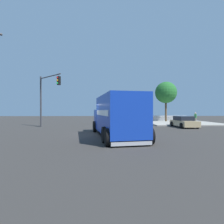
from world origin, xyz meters
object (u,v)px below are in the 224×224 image
object	(u,v)px
pedestrian_near_corner	(195,117)
shade_tree_near	(166,93)
delivery_truck	(116,116)
sedan_tan	(184,122)
traffic_light_primary	(46,93)

from	to	relation	value
pedestrian_near_corner	shade_tree_near	size ratio (longest dim) A/B	0.23
delivery_truck	sedan_tan	size ratio (longest dim) A/B	1.99
traffic_light_primary	sedan_tan	world-z (taller)	traffic_light_primary
delivery_truck	sedan_tan	distance (m)	11.41
traffic_light_primary	sedan_tan	distance (m)	16.79
delivery_truck	traffic_light_primary	bearing A→B (deg)	-47.42
delivery_truck	shade_tree_near	distance (m)	20.04
delivery_truck	shade_tree_near	size ratio (longest dim) A/B	1.27
pedestrian_near_corner	shade_tree_near	distance (m)	7.13
pedestrian_near_corner	sedan_tan	bearing A→B (deg)	49.94
traffic_light_primary	shade_tree_near	xyz separation A→B (m)	(-17.56, -8.60, 0.95)
traffic_light_primary	pedestrian_near_corner	xyz separation A→B (m)	(-20.02, -3.27, -3.10)
traffic_light_primary	sedan_tan	size ratio (longest dim) A/B	1.45
sedan_tan	pedestrian_near_corner	size ratio (longest dim) A/B	2.76
delivery_truck	pedestrian_near_corner	distance (m)	16.97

